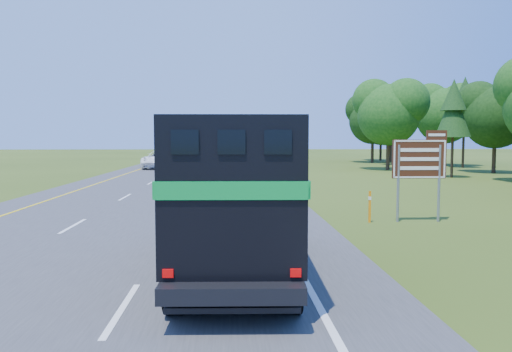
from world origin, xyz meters
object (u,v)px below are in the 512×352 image
object	(u,v)px
horse_truck	(237,193)
white_suv	(161,159)
far_car	(199,150)
exit_sign	(420,163)

from	to	relation	value
horse_truck	white_suv	distance (m)	42.98
horse_truck	far_car	size ratio (longest dim) A/B	1.98
exit_sign	far_car	bearing A→B (deg)	99.82
white_suv	exit_sign	distance (m)	38.16
white_suv	exit_sign	world-z (taller)	exit_sign
horse_truck	white_suv	xyz separation A→B (m)	(-7.49, 42.31, -0.92)
far_car	exit_sign	distance (m)	98.64
horse_truck	white_suv	bearing A→B (deg)	102.11
white_suv	exit_sign	xyz separation A→B (m)	(14.59, -35.23, 1.27)
exit_sign	white_suv	bearing A→B (deg)	113.90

